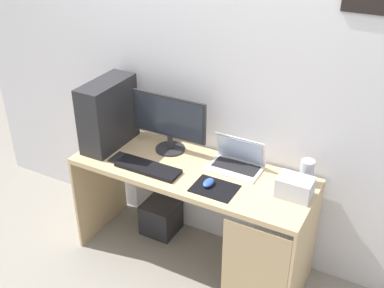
# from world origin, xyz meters

# --- Properties ---
(ground_plane) EXTENTS (8.00, 8.00, 0.00)m
(ground_plane) POSITION_xyz_m (0.00, 0.00, 0.00)
(ground_plane) COLOR gray
(wall_back) EXTENTS (4.00, 0.05, 2.60)m
(wall_back) POSITION_xyz_m (0.00, 0.32, 1.30)
(wall_back) COLOR silver
(wall_back) RESTS_ON ground_plane
(desk) EXTENTS (1.54, 0.56, 0.74)m
(desk) POSITION_xyz_m (0.02, -0.01, 0.60)
(desk) COLOR tan
(desk) RESTS_ON ground_plane
(pc_tower) EXTENTS (0.18, 0.44, 0.46)m
(pc_tower) POSITION_xyz_m (-0.64, 0.02, 0.97)
(pc_tower) COLOR #232326
(pc_tower) RESTS_ON desk
(monitor) EXTENTS (0.53, 0.20, 0.39)m
(monitor) POSITION_xyz_m (-0.24, 0.14, 0.95)
(monitor) COLOR #232326
(monitor) RESTS_ON desk
(laptop) EXTENTS (0.33, 0.21, 0.20)m
(laptop) POSITION_xyz_m (0.24, 0.15, 0.78)
(laptop) COLOR white
(laptop) RESTS_ON desk
(speaker) EXTENTS (0.08, 0.08, 0.16)m
(speaker) POSITION_xyz_m (0.67, 0.18, 0.82)
(speaker) COLOR #B7BCC6
(speaker) RESTS_ON desk
(projector) EXTENTS (0.20, 0.14, 0.12)m
(projector) POSITION_xyz_m (0.65, 0.02, 0.80)
(projector) COLOR #B7BCC6
(projector) RESTS_ON desk
(keyboard) EXTENTS (0.42, 0.14, 0.02)m
(keyboard) POSITION_xyz_m (-0.24, -0.14, 0.75)
(keyboard) COLOR black
(keyboard) RESTS_ON desk
(mousepad) EXTENTS (0.26, 0.20, 0.00)m
(mousepad) POSITION_xyz_m (0.22, -0.13, 0.74)
(mousepad) COLOR black
(mousepad) RESTS_ON desk
(mouse_left) EXTENTS (0.06, 0.10, 0.03)m
(mouse_left) POSITION_xyz_m (0.17, -0.12, 0.76)
(mouse_left) COLOR #2D51B2
(mouse_left) RESTS_ON mousepad
(cell_phone) EXTENTS (0.07, 0.13, 0.01)m
(cell_phone) POSITION_xyz_m (-0.49, -0.11, 0.74)
(cell_phone) COLOR #232326
(cell_phone) RESTS_ON desk
(subwoofer) EXTENTS (0.25, 0.25, 0.25)m
(subwoofer) POSITION_xyz_m (-0.35, 0.15, 0.12)
(subwoofer) COLOR #232326
(subwoofer) RESTS_ON ground_plane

